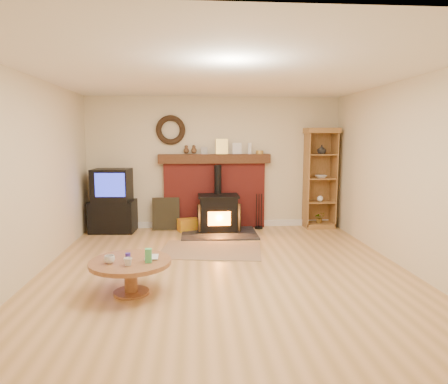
{
  "coord_description": "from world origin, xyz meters",
  "views": [
    {
      "loc": [
        -0.4,
        -5.21,
        1.81
      ],
      "look_at": [
        0.07,
        1.0,
        0.95
      ],
      "focal_mm": 32.0,
      "sensor_mm": 36.0,
      "label": 1
    }
  ],
  "objects": [
    {
      "name": "coffee_table",
      "position": [
        -1.14,
        -0.7,
        0.33
      ],
      "size": [
        0.94,
        0.94,
        0.56
      ],
      "color": "brown",
      "rests_on": "ground"
    },
    {
      "name": "ground",
      "position": [
        0.0,
        0.0,
        0.0
      ],
      "size": [
        5.5,
        5.5,
        0.0
      ],
      "primitive_type": "plane",
      "color": "tan",
      "rests_on": "ground"
    },
    {
      "name": "curio_cabinet",
      "position": [
        2.1,
        2.55,
        1.0
      ],
      "size": [
        0.64,
        0.46,
        1.99
      ],
      "color": "brown",
      "rests_on": "ground"
    },
    {
      "name": "room_shell",
      "position": [
        -0.02,
        0.09,
        1.72
      ],
      "size": [
        5.02,
        5.52,
        2.61
      ],
      "color": "beige",
      "rests_on": "ground"
    },
    {
      "name": "tv_unit",
      "position": [
        -1.97,
        2.47,
        0.58
      ],
      "size": [
        0.87,
        0.64,
        1.21
      ],
      "color": "black",
      "rests_on": "ground"
    },
    {
      "name": "firelog_box",
      "position": [
        -0.52,
        2.4,
        0.12
      ],
      "size": [
        0.44,
        0.35,
        0.24
      ],
      "primitive_type": "cube",
      "rotation": [
        0.0,
        0.0,
        0.34
      ],
      "color": "yellow",
      "rests_on": "ground"
    },
    {
      "name": "area_rug",
      "position": [
        -0.14,
        1.03,
        0.01
      ],
      "size": [
        1.73,
        1.3,
        0.01
      ],
      "primitive_type": "cube",
      "rotation": [
        0.0,
        0.0,
        -0.14
      ],
      "color": "brown",
      "rests_on": "ground"
    },
    {
      "name": "chimney_breast",
      "position": [
        0.0,
        2.67,
        0.8
      ],
      "size": [
        2.2,
        0.22,
        1.78
      ],
      "color": "maroon",
      "rests_on": "ground"
    },
    {
      "name": "fire_tools",
      "position": [
        0.87,
        2.5,
        0.13
      ],
      "size": [
        0.16,
        0.16,
        0.7
      ],
      "color": "black",
      "rests_on": "ground"
    },
    {
      "name": "wood_stove",
      "position": [
        0.06,
        2.27,
        0.35
      ],
      "size": [
        1.4,
        1.0,
        1.28
      ],
      "color": "black",
      "rests_on": "ground"
    },
    {
      "name": "leaning_painting",
      "position": [
        -0.96,
        2.55,
        0.32
      ],
      "size": [
        0.53,
        0.14,
        0.63
      ],
      "primitive_type": "cube",
      "rotation": [
        -0.17,
        0.0,
        0.0
      ],
      "color": "black",
      "rests_on": "ground"
    }
  ]
}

